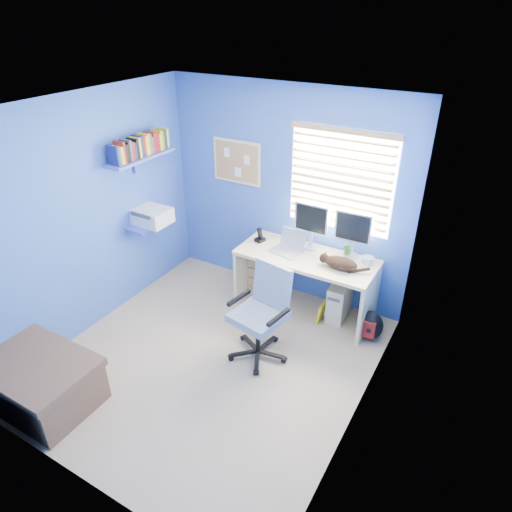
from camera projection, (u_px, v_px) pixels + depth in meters
The scene contains 23 objects.
floor at pixel (212, 360), 4.69m from camera, with size 3.00×3.20×0.00m, color tan.
ceiling at pixel (196, 110), 3.46m from camera, with size 3.00×3.20×0.00m, color white.
wall_back at pixel (286, 195), 5.28m from camera, with size 3.00×0.01×2.50m, color #3662A9.
wall_front at pixel (57, 361), 2.87m from camera, with size 3.00×0.01×2.50m, color #3662A9.
wall_left at pixel (87, 218), 4.72m from camera, with size 0.01×3.20×2.50m, color #3662A9.
wall_right at pixel (368, 302), 3.42m from camera, with size 0.01×3.20×2.50m, color #3662A9.
desk at pixel (305, 284), 5.25m from camera, with size 1.56×0.65×0.74m, color beige.
laptop at pixel (286, 243), 5.10m from camera, with size 0.33×0.26×0.22m, color silver.
monitor_left at pixel (311, 226), 5.12m from camera, with size 0.40×0.12×0.54m, color silver.
monitor_right at pixel (353, 235), 4.93m from camera, with size 0.40×0.12×0.54m, color silver.
phone at pixel (260, 235), 5.34m from camera, with size 0.09×0.11×0.17m, color black.
mug at pixel (348, 251), 5.06m from camera, with size 0.10×0.09×0.10m, color #297322.
cd_spindle at pixel (367, 260), 4.92m from camera, with size 0.13×0.13×0.07m, color silver.
cat at pixel (341, 263), 4.81m from camera, with size 0.36×0.19×0.13m, color black.
tower_pc at pixel (340, 299), 5.23m from camera, with size 0.19×0.44×0.45m, color beige.
drawer_boxes at pixel (264, 275), 5.62m from camera, with size 0.35×0.28×0.54m, color tan.
yellow_book at pixel (321, 312), 5.19m from camera, with size 0.03×0.17×0.24m, color yellow.
backpack at pixel (370, 325), 4.92m from camera, with size 0.29×0.22×0.34m, color black.
bed_corner at pixel (41, 382), 4.10m from camera, with size 0.96×0.68×0.46m, color brown.
office_chair at pixel (261, 324), 4.60m from camera, with size 0.66×0.66×0.99m.
window_blinds at pixel (340, 181), 4.82m from camera, with size 1.15×0.05×1.10m.
corkboard at pixel (237, 162), 5.40m from camera, with size 0.64×0.02×0.52m.
wall_shelves at pixel (145, 182), 5.14m from camera, with size 0.42×0.90×1.05m.
Camera 1 is at (2.17, -2.85, 3.24)m, focal length 32.00 mm.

